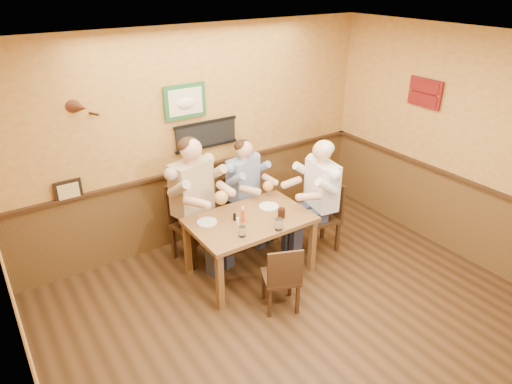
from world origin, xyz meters
TOP-DOWN VIEW (x-y plane):
  - room at (0.13, 0.17)m, footprint 5.02×5.03m
  - dining_table at (0.01, 1.36)m, footprint 1.40×0.90m
  - chair_back_left at (-0.40, 2.01)m, footprint 0.59×0.59m
  - chair_back_right at (0.41, 2.14)m, footprint 0.50×0.50m
  - chair_right_end at (1.06, 1.31)m, footprint 0.50×0.50m
  - chair_near_side at (-0.06, 0.65)m, footprint 0.49×0.49m
  - diner_tan_shirt at (-0.40, 2.01)m, footprint 0.84×0.84m
  - diner_blue_polo at (0.41, 2.14)m, footprint 0.72×0.72m
  - diner_white_elder at (1.06, 1.31)m, footprint 0.71×0.71m
  - water_glass_left at (-0.27, 1.08)m, footprint 0.10×0.10m
  - water_glass_mid at (0.14, 0.97)m, footprint 0.11×0.11m
  - cola_tumbler at (0.33, 1.18)m, footprint 0.10×0.10m
  - hot_sauce_bottle at (-0.10, 1.34)m, footprint 0.05×0.05m
  - salt_shaker at (-0.18, 1.32)m, footprint 0.03×0.03m
  - pepper_shaker at (-0.16, 1.43)m, footprint 0.04×0.04m
  - plate_far_left at (-0.45, 1.55)m, footprint 0.30×0.30m
  - plate_far_right at (0.36, 1.47)m, footprint 0.30×0.30m

SIDE VIEW (x-z plane):
  - chair_near_side at x=-0.06m, z-range 0.00..0.82m
  - chair_back_right at x=0.41m, z-range 0.00..0.88m
  - chair_right_end at x=1.06m, z-range 0.00..0.95m
  - chair_back_left at x=-0.40m, z-range 0.00..1.03m
  - diner_blue_polo at x=0.41m, z-range 0.00..1.26m
  - dining_table at x=0.01m, z-range 0.28..1.03m
  - diner_white_elder at x=1.06m, z-range 0.00..1.35m
  - diner_tan_shirt at x=-0.40m, z-range 0.00..1.47m
  - plate_far_left at x=-0.45m, z-range 0.75..0.77m
  - plate_far_right at x=0.36m, z-range 0.75..0.77m
  - salt_shaker at x=-0.18m, z-range 0.75..0.83m
  - pepper_shaker at x=-0.16m, z-range 0.75..0.83m
  - cola_tumbler at x=0.33m, z-range 0.75..0.86m
  - water_glass_left at x=-0.27m, z-range 0.75..0.87m
  - water_glass_mid at x=0.14m, z-range 0.75..0.88m
  - hot_sauce_bottle at x=-0.10m, z-range 0.75..0.93m
  - room at x=0.13m, z-range 0.28..3.09m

